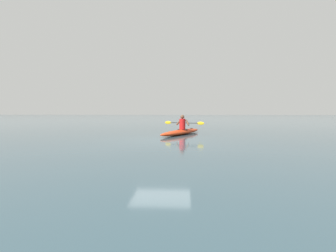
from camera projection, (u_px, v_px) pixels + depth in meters
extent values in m
plane|color=#334C56|center=(161.00, 140.00, 12.04)|extent=(160.00, 160.00, 0.00)
ellipsoid|color=red|center=(181.00, 132.00, 14.97)|extent=(2.40, 4.38, 0.27)
torus|color=black|center=(182.00, 130.00, 15.09)|extent=(0.72, 0.72, 0.04)
cylinder|color=black|center=(191.00, 128.00, 16.16)|extent=(0.18, 0.18, 0.02)
cylinder|color=red|center=(182.00, 124.00, 15.05)|extent=(0.32, 0.32, 0.57)
sphere|color=brown|center=(182.00, 117.00, 15.03)|extent=(0.21, 0.21, 0.21)
cylinder|color=black|center=(184.00, 123.00, 15.23)|extent=(1.77, 0.82, 0.03)
ellipsoid|color=gold|center=(168.00, 123.00, 15.67)|extent=(0.38, 0.20, 0.17)
ellipsoid|color=gold|center=(201.00, 123.00, 14.78)|extent=(0.38, 0.20, 0.17)
cylinder|color=brown|center=(179.00, 122.00, 15.24)|extent=(0.32, 0.15, 0.34)
cylinder|color=brown|center=(187.00, 123.00, 15.00)|extent=(0.24, 0.27, 0.34)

